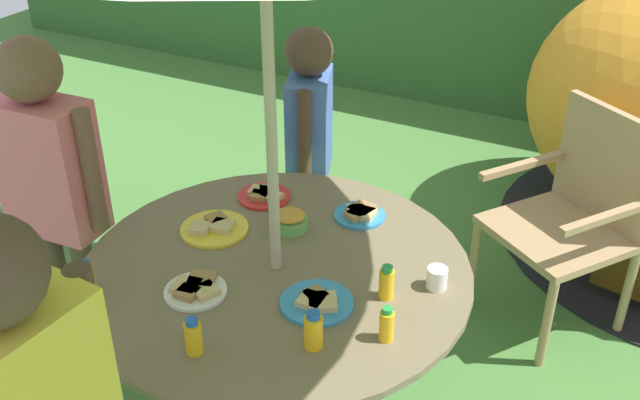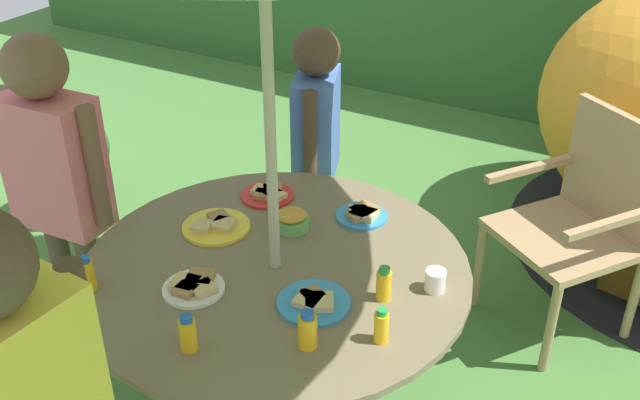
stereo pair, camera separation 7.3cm
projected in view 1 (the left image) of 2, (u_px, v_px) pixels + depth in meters
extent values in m
cylinder|color=tan|center=(279.00, 348.00, 2.68)|extent=(0.15, 0.15, 0.68)
cylinder|color=#75664C|center=(276.00, 269.00, 2.50)|extent=(1.32, 1.32, 0.03)
cylinder|color=#B7AD8C|center=(272.00, 168.00, 2.30)|extent=(0.04, 0.04, 2.18)
cylinder|color=tan|center=(473.00, 263.00, 3.35)|extent=(0.04, 0.04, 0.43)
cylinder|color=tan|center=(547.00, 324.00, 2.99)|extent=(0.04, 0.04, 0.43)
cylinder|color=tan|center=(549.00, 237.00, 3.53)|extent=(0.04, 0.04, 0.43)
cylinder|color=tan|center=(627.00, 292.00, 3.17)|extent=(0.04, 0.04, 0.43)
cube|color=tan|center=(557.00, 233.00, 3.14)|extent=(0.71, 0.70, 0.04)
cube|color=tan|center=(608.00, 166.00, 3.09)|extent=(0.44, 0.33, 0.50)
cube|color=tan|center=(526.00, 164.00, 3.21)|extent=(0.32, 0.42, 0.03)
cube|color=tan|center=(610.00, 216.00, 2.85)|extent=(0.32, 0.42, 0.03)
cylinder|color=#595960|center=(69.00, 201.00, 4.00)|extent=(0.26, 0.26, 0.25)
sphere|color=#33602D|center=(59.00, 152.00, 3.85)|extent=(0.40, 0.40, 0.40)
cylinder|color=#3F3F47|center=(312.00, 215.00, 3.59)|extent=(0.08, 0.08, 0.56)
cylinder|color=#3F3F47|center=(309.00, 230.00, 3.47)|extent=(0.08, 0.08, 0.56)
cube|color=#4C72C6|center=(310.00, 125.00, 3.27)|extent=(0.28, 0.36, 0.47)
cylinder|color=#4C3828|center=(314.00, 104.00, 3.41)|extent=(0.06, 0.06, 0.42)
cylinder|color=#4C3828|center=(304.00, 138.00, 3.10)|extent=(0.06, 0.06, 0.42)
sphere|color=#4C3828|center=(309.00, 52.00, 3.09)|extent=(0.21, 0.21, 0.21)
cylinder|color=brown|center=(60.00, 286.00, 3.05)|extent=(0.09, 0.09, 0.62)
cylinder|color=brown|center=(90.00, 295.00, 2.99)|extent=(0.09, 0.09, 0.62)
cube|color=#EA727F|center=(49.00, 167.00, 2.73)|extent=(0.37, 0.22, 0.53)
cylinder|color=brown|center=(6.00, 151.00, 2.78)|extent=(0.07, 0.07, 0.47)
cylinder|color=brown|center=(91.00, 171.00, 2.64)|extent=(0.07, 0.07, 0.47)
sphere|color=brown|center=(28.00, 69.00, 2.53)|extent=(0.24, 0.24, 0.24)
cylinder|color=#4C3828|center=(93.00, 350.00, 1.80)|extent=(0.07, 0.07, 0.49)
cylinder|color=#66B259|center=(290.00, 223.00, 2.68)|extent=(0.13, 0.13, 0.04)
ellipsoid|color=gold|center=(290.00, 215.00, 2.66)|extent=(0.11, 0.11, 0.03)
cylinder|color=white|center=(195.00, 291.00, 2.36)|extent=(0.20, 0.20, 0.01)
cube|color=tan|center=(205.00, 291.00, 2.34)|extent=(0.10, 0.10, 0.02)
cube|color=#9E7547|center=(202.00, 280.00, 2.39)|extent=(0.11, 0.11, 0.02)
cube|color=tan|center=(186.00, 286.00, 2.36)|extent=(0.10, 0.10, 0.02)
cube|color=#9E7547|center=(187.00, 293.00, 2.33)|extent=(0.07, 0.07, 0.02)
cylinder|color=yellow|center=(214.00, 229.00, 2.68)|extent=(0.25, 0.25, 0.01)
cube|color=tan|center=(222.00, 226.00, 2.66)|extent=(0.09, 0.09, 0.02)
cube|color=#9E7547|center=(216.00, 219.00, 2.71)|extent=(0.09, 0.09, 0.02)
cube|color=tan|center=(200.00, 228.00, 2.65)|extent=(0.09, 0.09, 0.02)
cylinder|color=#338CD8|center=(359.00, 215.00, 2.76)|extent=(0.19, 0.19, 0.01)
cube|color=tan|center=(364.00, 213.00, 2.74)|extent=(0.08, 0.08, 0.02)
cube|color=#9E7547|center=(363.00, 209.00, 2.76)|extent=(0.11, 0.11, 0.02)
cube|color=tan|center=(355.00, 210.00, 2.76)|extent=(0.09, 0.09, 0.02)
cube|color=#9E7547|center=(355.00, 215.00, 2.73)|extent=(0.09, 0.09, 0.02)
cylinder|color=#338CD8|center=(317.00, 303.00, 2.31)|extent=(0.23, 0.23, 0.01)
cube|color=tan|center=(323.00, 302.00, 2.29)|extent=(0.12, 0.12, 0.02)
cube|color=#9E7547|center=(315.00, 295.00, 2.32)|extent=(0.09, 0.09, 0.02)
cube|color=tan|center=(311.00, 300.00, 2.30)|extent=(0.08, 0.08, 0.02)
cylinder|color=red|center=(264.00, 196.00, 2.88)|extent=(0.21, 0.21, 0.01)
cube|color=tan|center=(272.00, 196.00, 2.85)|extent=(0.08, 0.08, 0.02)
cube|color=#9E7547|center=(269.00, 190.00, 2.89)|extent=(0.10, 0.10, 0.02)
cube|color=tan|center=(258.00, 191.00, 2.88)|extent=(0.08, 0.08, 0.02)
cube|color=#9E7547|center=(260.00, 195.00, 2.85)|extent=(0.08, 0.08, 0.02)
cylinder|color=yellow|center=(387.00, 326.00, 2.15)|extent=(0.04, 0.04, 0.10)
cylinder|color=green|center=(387.00, 310.00, 2.12)|extent=(0.03, 0.03, 0.02)
cylinder|color=yellow|center=(88.00, 280.00, 2.33)|extent=(0.05, 0.05, 0.11)
cylinder|color=blue|center=(85.00, 264.00, 2.30)|extent=(0.03, 0.03, 0.02)
cylinder|color=yellow|center=(193.00, 338.00, 2.10)|extent=(0.05, 0.05, 0.10)
cylinder|color=blue|center=(191.00, 321.00, 2.07)|extent=(0.04, 0.04, 0.02)
cylinder|color=yellow|center=(313.00, 332.00, 2.12)|extent=(0.06, 0.06, 0.11)
cylinder|color=blue|center=(313.00, 315.00, 2.09)|extent=(0.04, 0.04, 0.02)
cylinder|color=yellow|center=(386.00, 284.00, 2.32)|extent=(0.05, 0.05, 0.10)
cylinder|color=green|center=(387.00, 269.00, 2.29)|extent=(0.03, 0.03, 0.02)
cylinder|color=white|center=(437.00, 278.00, 2.37)|extent=(0.07, 0.07, 0.07)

